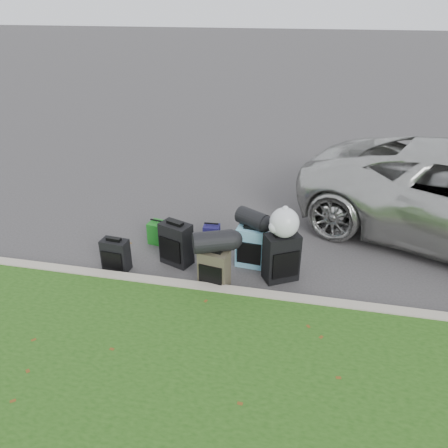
% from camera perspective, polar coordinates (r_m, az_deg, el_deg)
% --- Properties ---
extents(ground, '(120.00, 120.00, 0.00)m').
position_cam_1_polar(ground, '(7.25, 0.45, -4.65)').
color(ground, '#383535').
rests_on(ground, ground).
extents(curb, '(120.00, 0.18, 0.15)m').
position_cam_1_polar(curb, '(6.40, -1.36, -8.75)').
color(curb, '#9E937F').
rests_on(curb, ground).
extents(suitcase_small_black, '(0.44, 0.27, 0.52)m').
position_cam_1_polar(suitcase_small_black, '(7.08, -13.95, -3.95)').
color(suitcase_small_black, black).
rests_on(suitcase_small_black, ground).
extents(suitcase_large_black_left, '(0.56, 0.45, 0.70)m').
position_cam_1_polar(suitcase_large_black_left, '(7.03, -6.25, -2.57)').
color(suitcase_large_black_left, black).
rests_on(suitcase_large_black_left, ground).
extents(suitcase_olive, '(0.47, 0.34, 0.59)m').
position_cam_1_polar(suitcase_olive, '(6.47, -1.29, -5.89)').
color(suitcase_olive, '#383324').
rests_on(suitcase_olive, ground).
extents(suitcase_teal, '(0.49, 0.32, 0.66)m').
position_cam_1_polar(suitcase_teal, '(6.96, 3.59, -3.00)').
color(suitcase_teal, teal).
rests_on(suitcase_teal, ground).
extents(suitcase_large_black_right, '(0.59, 0.51, 0.76)m').
position_cam_1_polar(suitcase_large_black_right, '(6.65, 7.48, -4.32)').
color(suitcase_large_black_right, black).
rests_on(suitcase_large_black_right, ground).
extents(tote_green, '(0.39, 0.33, 0.39)m').
position_cam_1_polar(tote_green, '(7.73, -8.44, -1.12)').
color(tote_green, '#19721C').
rests_on(tote_green, ground).
extents(tote_navy, '(0.29, 0.24, 0.30)m').
position_cam_1_polar(tote_navy, '(7.73, -1.63, -1.19)').
color(tote_navy, '#1A164F').
rests_on(tote_navy, ground).
extents(duffel_left, '(0.65, 0.51, 0.31)m').
position_cam_1_polar(duffel_left, '(6.26, -1.42, -2.31)').
color(duffel_left, black).
rests_on(duffel_left, suitcase_olive).
extents(duffel_right, '(0.57, 0.49, 0.28)m').
position_cam_1_polar(duffel_right, '(6.79, 3.73, 0.70)').
color(duffel_right, black).
rests_on(duffel_right, suitcase_teal).
extents(trash_bag, '(0.43, 0.43, 0.43)m').
position_cam_1_polar(trash_bag, '(6.34, 7.89, 0.18)').
color(trash_bag, silver).
rests_on(trash_bag, suitcase_large_black_right).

